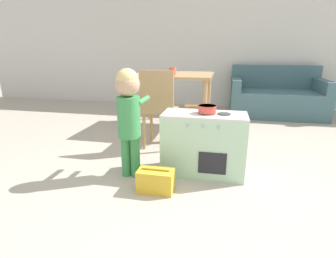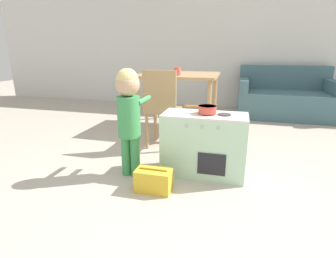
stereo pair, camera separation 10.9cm
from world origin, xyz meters
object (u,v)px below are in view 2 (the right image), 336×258
toy_basket (154,180)px  dining_chair_near (162,107)px  couch (284,98)px  play_kitchen (204,145)px  dining_table (179,81)px  toy_pot (207,109)px  child_figure (129,107)px  cup_on_table (177,71)px

toy_basket → dining_chair_near: size_ratio=0.32×
toy_basket → couch: bearing=65.5°
toy_basket → dining_chair_near: (-0.21, 0.96, 0.38)m
play_kitchen → dining_table: bearing=111.3°
toy_pot → dining_chair_near: size_ratio=0.30×
toy_pot → couch: 2.79m
dining_chair_near → toy_pot: bearing=-45.0°
child_figure → dining_table: size_ratio=0.89×
toy_pot → dining_table: (-0.55, 1.38, 0.07)m
toy_basket → cup_on_table: size_ratio=2.69×
dining_chair_near → couch: (1.57, 2.02, -0.17)m
toy_basket → couch: (1.36, 2.99, 0.21)m
play_kitchen → dining_table: 1.54m
play_kitchen → dining_chair_near: bearing=134.2°
play_kitchen → couch: couch is taller
play_kitchen → dining_table: (-0.54, 1.39, 0.39)m
toy_basket → toy_pot: bearing=49.2°
dining_chair_near → cup_on_table: bearing=86.3°
play_kitchen → cup_on_table: 1.36m
couch → toy_basket: bearing=-114.5°
child_figure → dining_chair_near: size_ratio=1.07×
cup_on_table → dining_chair_near: bearing=-93.7°
toy_pot → play_kitchen: bearing=-178.2°
child_figure → toy_basket: 0.63m
play_kitchen → dining_chair_near: size_ratio=0.82×
toy_pot → dining_chair_near: (-0.56, 0.56, -0.13)m
play_kitchen → toy_pot: 0.32m
toy_basket → dining_chair_near: 1.06m
dining_table → couch: size_ratio=0.70×
child_figure → cup_on_table: (0.11, 1.33, 0.20)m
toy_pot → cup_on_table: bearing=114.5°
toy_pot → couch: size_ratio=0.18×
child_figure → dining_table: 1.58m
child_figure → cup_on_table: size_ratio=9.00×
dining_table → cup_on_table: (0.03, -0.25, 0.15)m
play_kitchen → cup_on_table: (-0.50, 1.14, 0.54)m
toy_pot → dining_chair_near: dining_chair_near is taller
play_kitchen → child_figure: size_ratio=0.77×
toy_pot → child_figure: size_ratio=0.28×
dining_table → toy_basket: bearing=-83.5°
child_figure → dining_table: (0.08, 1.57, 0.05)m
cup_on_table → child_figure: bearing=-94.8°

